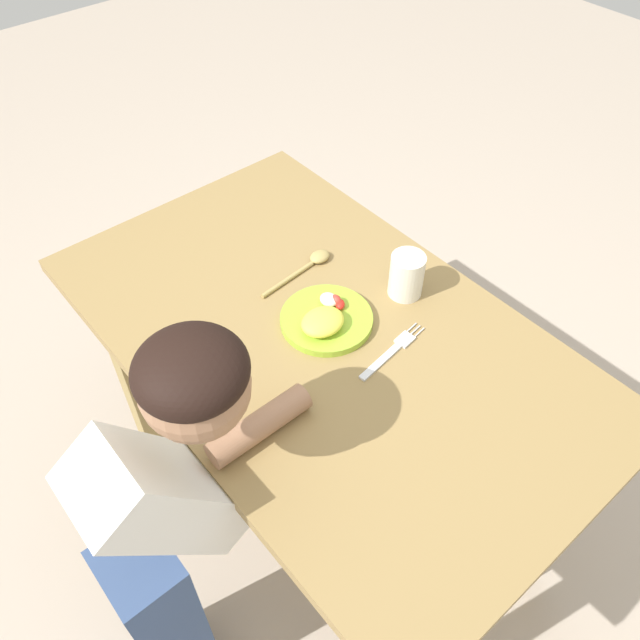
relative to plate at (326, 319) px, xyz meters
The scene contains 7 objects.
ground_plane 0.78m from the plate, 55.77° to the right, with size 8.00×8.00×0.00m, color #B3A290.
dining_table 0.15m from the plate, 55.77° to the right, with size 1.26×0.76×0.76m.
plate is the anchor object (origin of this frame).
fork 0.16m from the plate, 19.22° to the left, with size 0.05×0.20×0.01m.
spoon 0.20m from the plate, 150.31° to the left, with size 0.05×0.22×0.02m.
drinking_cup 0.21m from the plate, 78.67° to the left, with size 0.08×0.08×0.11m, color silver.
person 0.53m from the plate, 74.88° to the right, with size 0.18×0.48×1.09m.
Camera 1 is at (0.71, -0.60, 1.80)m, focal length 35.64 mm.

